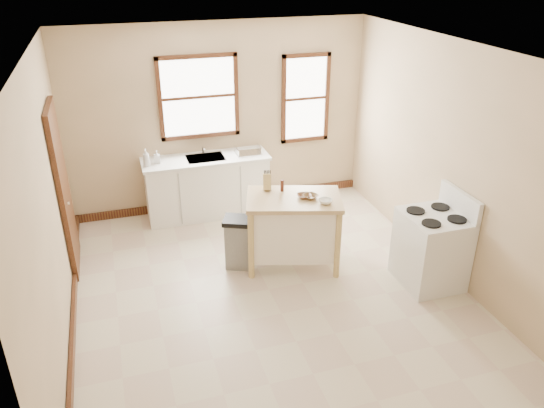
{
  "coord_description": "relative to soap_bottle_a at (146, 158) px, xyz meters",
  "views": [
    {
      "loc": [
        -1.53,
        -5.04,
        3.72
      ],
      "look_at": [
        0.16,
        0.4,
        0.93
      ],
      "focal_mm": 35.0,
      "sensor_mm": 36.0,
      "label": 1
    }
  ],
  "objects": [
    {
      "name": "kitchen_island",
      "position": [
        1.62,
        -1.65,
        -0.57
      ],
      "size": [
        1.32,
        1.03,
        0.94
      ],
      "primitive_type": null,
      "rotation": [
        0.0,
        0.0,
        -0.29
      ],
      "color": "tan",
      "rests_on": "ground"
    },
    {
      "name": "baseboard_back",
      "position": [
        1.15,
        0.35,
        -0.99
      ],
      "size": [
        4.5,
        0.04,
        0.12
      ],
      "primitive_type": "cube",
      "color": "black",
      "rests_on": "ground"
    },
    {
      "name": "window_side",
      "position": [
        2.5,
        0.36,
        0.55
      ],
      "size": [
        0.77,
        0.06,
        1.37
      ],
      "primitive_type": null,
      "color": "black",
      "rests_on": "wall_back"
    },
    {
      "name": "bowl_c",
      "position": [
        1.93,
        -1.91,
        -0.08
      ],
      "size": [
        0.23,
        0.23,
        0.05
      ],
      "primitive_type": "imported",
      "rotation": [
        0.0,
        0.0,
        -0.67
      ],
      "color": "white",
      "rests_on": "kitchen_island"
    },
    {
      "name": "baseboard_left",
      "position": [
        -1.07,
        -2.12,
        -0.99
      ],
      "size": [
        0.04,
        5.0,
        0.12
      ],
      "primitive_type": "cube",
      "color": "black",
      "rests_on": "ground"
    },
    {
      "name": "knife_block",
      "position": [
        1.37,
        -1.33,
        -0.0
      ],
      "size": [
        0.12,
        0.12,
        0.2
      ],
      "primitive_type": null,
      "rotation": [
        0.0,
        0.0,
        -0.26
      ],
      "color": "tan",
      "rests_on": "kitchen_island"
    },
    {
      "name": "soap_bottle_b",
      "position": [
        0.15,
        0.08,
        -0.03
      ],
      "size": [
        0.09,
        0.09,
        0.18
      ],
      "primitive_type": "imported",
      "rotation": [
        0.0,
        0.0,
        -0.05
      ],
      "color": "#B2B2B2",
      "rests_on": "sink_counter"
    },
    {
      "name": "floor",
      "position": [
        1.15,
        -2.12,
        -1.05
      ],
      "size": [
        5.0,
        5.0,
        0.0
      ],
      "primitive_type": "plane",
      "color": "beige",
      "rests_on": "ground"
    },
    {
      "name": "ceiling",
      "position": [
        1.15,
        -2.12,
        1.75
      ],
      "size": [
        5.0,
        5.0,
        0.0
      ],
      "primitive_type": "plane",
      "rotation": [
        3.14,
        0.0,
        0.0
      ],
      "color": "white",
      "rests_on": "ground"
    },
    {
      "name": "bowl_a",
      "position": [
        1.74,
        -1.69,
        -0.08
      ],
      "size": [
        0.19,
        0.19,
        0.04
      ],
      "primitive_type": "imported",
      "rotation": [
        0.0,
        0.0,
        -0.09
      ],
      "color": "brown",
      "rests_on": "kitchen_island"
    },
    {
      "name": "pepper_grinder",
      "position": [
        1.54,
        -1.42,
        -0.03
      ],
      "size": [
        0.06,
        0.06,
        0.15
      ],
      "primitive_type": "cylinder",
      "rotation": [
        0.0,
        0.0,
        -0.45
      ],
      "color": "#451D12",
      "rests_on": "kitchen_island"
    },
    {
      "name": "wall_left",
      "position": [
        -1.1,
        -2.12,
        0.35
      ],
      "size": [
        0.04,
        5.0,
        2.8
      ],
      "primitive_type": "cube",
      "color": "tan",
      "rests_on": "ground"
    },
    {
      "name": "sink_counter",
      "position": [
        0.85,
        0.08,
        -0.59
      ],
      "size": [
        1.86,
        0.62,
        0.92
      ],
      "primitive_type": null,
      "color": "white",
      "rests_on": "ground"
    },
    {
      "name": "trash_bin",
      "position": [
        0.94,
        -1.5,
        -0.7
      ],
      "size": [
        0.44,
        0.41,
        0.69
      ],
      "primitive_type": null,
      "rotation": [
        0.0,
        0.0,
        -0.41
      ],
      "color": "gray",
      "rests_on": "ground"
    },
    {
      "name": "window_main",
      "position": [
        0.85,
        0.36,
        0.7
      ],
      "size": [
        1.17,
        0.06,
        1.22
      ],
      "primitive_type": null,
      "color": "black",
      "rests_on": "wall_back"
    },
    {
      "name": "soap_bottle_a",
      "position": [
        0.0,
        0.0,
        0.0
      ],
      "size": [
        0.11,
        0.12,
        0.25
      ],
      "primitive_type": "imported",
      "rotation": [
        0.0,
        0.0,
        -0.21
      ],
      "color": "#B2B2B2",
      "rests_on": "sink_counter"
    },
    {
      "name": "wall_right",
      "position": [
        3.4,
        -2.12,
        0.35
      ],
      "size": [
        0.04,
        5.0,
        2.8
      ],
      "primitive_type": "cube",
      "color": "tan",
      "rests_on": "ground"
    },
    {
      "name": "dish_rack",
      "position": [
        1.49,
        0.05,
        -0.08
      ],
      "size": [
        0.4,
        0.31,
        0.09
      ],
      "primitive_type": null,
      "rotation": [
        0.0,
        0.0,
        0.11
      ],
      "color": "silver",
      "rests_on": "sink_counter"
    },
    {
      "name": "wall_back",
      "position": [
        1.15,
        0.38,
        0.35
      ],
      "size": [
        4.5,
        0.04,
        2.8
      ],
      "primitive_type": "cube",
      "color": "tan",
      "rests_on": "ground"
    },
    {
      "name": "gas_stove",
      "position": [
        3.06,
        -2.52,
        -0.46
      ],
      "size": [
        0.73,
        0.74,
        1.17
      ],
      "primitive_type": null,
      "color": "silver",
      "rests_on": "ground"
    },
    {
      "name": "door_left",
      "position": [
        -1.06,
        -0.82,
        0.0
      ],
      "size": [
        0.06,
        0.9,
        2.1
      ],
      "primitive_type": "cube",
      "color": "black",
      "rests_on": "ground"
    },
    {
      "name": "faucet",
      "position": [
        0.85,
        0.26,
        -0.02
      ],
      "size": [
        0.03,
        0.03,
        0.22
      ],
      "primitive_type": "cylinder",
      "color": "silver",
      "rests_on": "sink_counter"
    },
    {
      "name": "bowl_b",
      "position": [
        1.81,
        -1.72,
        -0.08
      ],
      "size": [
        0.23,
        0.23,
        0.04
      ],
      "primitive_type": "imported",
      "rotation": [
        0.0,
        0.0,
        0.38
      ],
      "color": "brown",
      "rests_on": "kitchen_island"
    }
  ]
}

